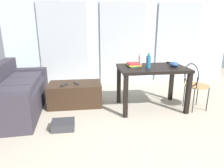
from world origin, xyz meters
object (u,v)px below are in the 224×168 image
object	(u,v)px
tv_remote_secondary	(76,84)
shoebox	(63,125)
book_stack	(133,65)
craft_table	(152,73)
coffee_table	(75,94)
bottle_near	(148,62)
wire_chair	(194,82)
bottle_far	(140,60)
couch	(15,93)
bowl	(174,64)
tv_remote_primary	(64,85)
tv_remote_on_table	(170,63)

from	to	relation	value
tv_remote_secondary	shoebox	size ratio (longest dim) A/B	0.46
book_stack	craft_table	bearing A→B (deg)	-17.78
coffee_table	book_stack	bearing A→B (deg)	-11.81
bottle_near	tv_remote_secondary	distance (m)	1.40
wire_chair	bottle_far	world-z (taller)	bottle_far
bottle_far	book_stack	bearing A→B (deg)	-139.71
bottle_near	bottle_far	size ratio (longest dim) A/B	1.18
couch	bottle_near	size ratio (longest dim) A/B	7.68
craft_table	bowl	size ratio (longest dim) A/B	7.28
coffee_table	bottle_near	size ratio (longest dim) A/B	3.91
wire_chair	tv_remote_secondary	xyz separation A→B (m)	(-2.11, 0.46, -0.09)
wire_chair	bottle_far	distance (m)	1.05
couch	tv_remote_secondary	bearing A→B (deg)	4.38
bottle_near	bottle_far	bearing A→B (deg)	99.64
bowl	shoebox	size ratio (longest dim) A/B	0.49
bowl	tv_remote_primary	xyz separation A→B (m)	(-1.99, 0.26, -0.38)
couch	craft_table	bearing A→B (deg)	-4.59
couch	tv_remote_primary	size ratio (longest dim) A/B	12.04
shoebox	tv_remote_primary	bearing A→B (deg)	93.19
couch	tv_remote_primary	bearing A→B (deg)	1.17
tv_remote_on_table	shoebox	size ratio (longest dim) A/B	0.46
coffee_table	tv_remote_primary	xyz separation A→B (m)	(-0.19, -0.12, 0.23)
couch	tv_remote_secondary	world-z (taller)	couch
tv_remote_secondary	craft_table	bearing A→B (deg)	-40.75
bottle_far	book_stack	distance (m)	0.23
bottle_near	book_stack	bearing A→B (deg)	141.37
couch	craft_table	world-z (taller)	couch
craft_table	bottle_near	size ratio (longest dim) A/B	4.70
bowl	bottle_near	bearing A→B (deg)	-176.31
bowl	tv_remote_on_table	distance (m)	0.32
wire_chair	tv_remote_primary	bearing A→B (deg)	170.53
tv_remote_primary	wire_chair	bearing A→B (deg)	21.97
craft_table	bottle_near	bearing A→B (deg)	-144.26
craft_table	tv_remote_primary	distance (m)	1.63
craft_table	book_stack	xyz separation A→B (m)	(-0.33, 0.10, 0.15)
couch	book_stack	world-z (taller)	book_stack
bottle_far	tv_remote_secondary	world-z (taller)	bottle_far
bottle_far	shoebox	world-z (taller)	bottle_far
couch	tv_remote_on_table	bearing A→B (deg)	1.39
coffee_table	bottle_far	distance (m)	1.42
coffee_table	craft_table	bearing A→B (deg)	-13.22
craft_table	wire_chair	xyz separation A→B (m)	(0.74, -0.17, -0.14)
bottle_near	wire_chair	bearing A→B (deg)	-6.76
craft_table	book_stack	distance (m)	0.37
coffee_table	bowl	distance (m)	1.94
couch	coffee_table	bearing A→B (deg)	7.11
craft_table	wire_chair	size ratio (longest dim) A/B	1.38
bowl	book_stack	bearing A→B (deg)	168.35
wire_chair	craft_table	bearing A→B (deg)	166.76
coffee_table	shoebox	xyz separation A→B (m)	(-0.14, -0.97, -0.14)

